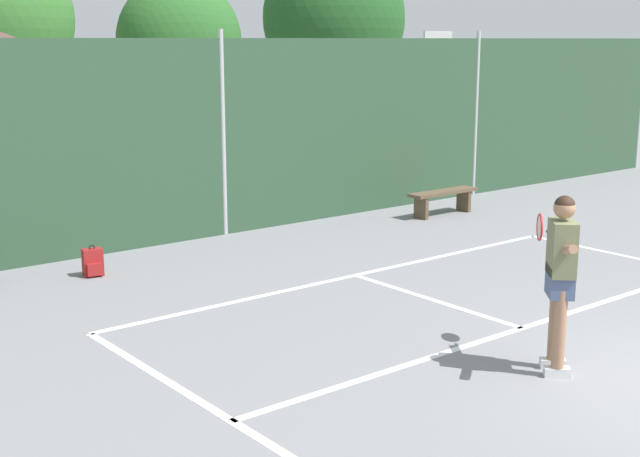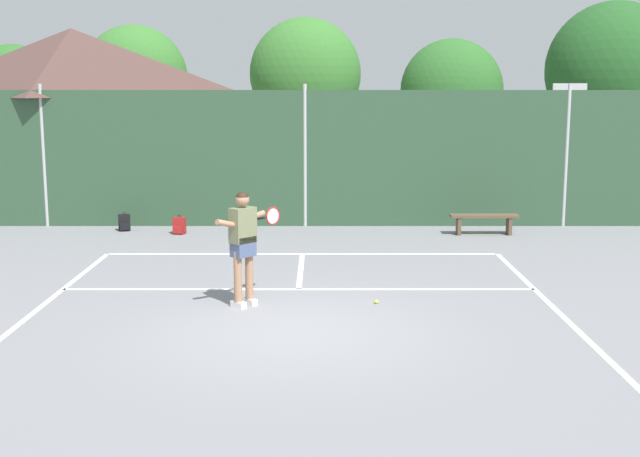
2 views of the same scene
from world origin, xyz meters
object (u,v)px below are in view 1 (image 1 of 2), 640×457
basketball_hoop (435,85)px  tennis_player (560,268)px  courtside_bench (443,197)px  backpack_red (93,263)px

basketball_hoop → tennis_player: bearing=-130.1°
tennis_player → courtside_bench: (5.10, 6.40, -0.75)m
basketball_hoop → courtside_bench: size_ratio=2.22×
tennis_player → courtside_bench: size_ratio=1.16×
tennis_player → backpack_red: (-2.14, 6.47, -0.92)m
basketball_hoop → backpack_red: bearing=-164.0°
tennis_player → backpack_red: bearing=108.3°
tennis_player → courtside_bench: tennis_player is taller
tennis_player → basketball_hoop: bearing=49.9°
tennis_player → backpack_red: 6.88m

